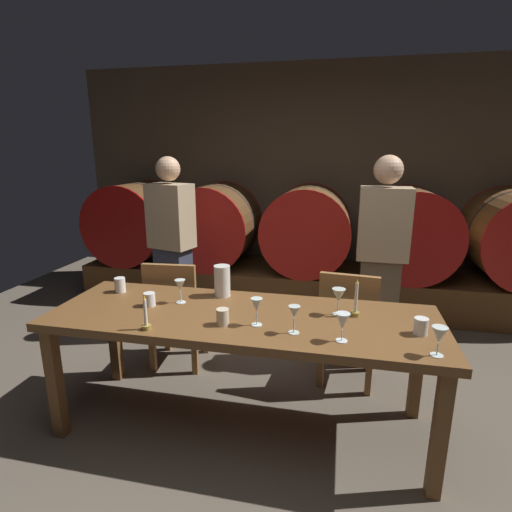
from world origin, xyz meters
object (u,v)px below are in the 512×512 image
at_px(wine_glass_far_left, 180,286).
at_px(wine_glass_center_right, 339,296).
at_px(dining_table, 242,326).
at_px(wine_glass_right, 343,322).
at_px(chair_right, 348,322).
at_px(cup_far_right, 421,326).
at_px(wine_barrel_left, 216,225).
at_px(wine_barrel_right, 408,232).
at_px(pitcher, 222,281).
at_px(wine_glass_left, 257,306).
at_px(wine_barrel_center, 308,228).
at_px(candle_left, 146,320).
at_px(cup_center_right, 223,317).
at_px(candle_right, 356,305).
at_px(cup_far_left, 120,285).
at_px(chair_left, 175,309).
at_px(guest_left, 172,246).
at_px(wine_glass_far_right, 439,336).
at_px(wine_glass_center_left, 294,313).
at_px(cup_center_left, 149,299).
at_px(wine_barrel_far_left, 137,222).
at_px(guest_right, 381,260).

distance_m(wine_glass_far_left, wine_glass_center_right, 0.97).
distance_m(dining_table, wine_glass_right, 0.64).
bearing_deg(wine_glass_far_left, chair_right, 26.28).
distance_m(chair_right, cup_far_right, 0.82).
height_order(wine_barrel_left, wine_barrel_right, same).
xyz_separation_m(pitcher, wine_glass_left, (0.32, -0.40, 0.01)).
height_order(wine_barrel_center, candle_left, wine_barrel_center).
bearing_deg(cup_center_right, candle_right, 21.20).
height_order(wine_barrel_right, cup_far_left, wine_barrel_right).
xyz_separation_m(chair_left, guest_left, (-0.26, 0.59, 0.35)).
relative_size(wine_barrel_center, wine_glass_far_right, 6.35).
height_order(chair_right, wine_glass_center_left, wine_glass_center_left).
bearing_deg(chair_left, wine_glass_left, 133.34).
relative_size(guest_left, wine_glass_center_left, 10.78).
bearing_deg(chair_right, guest_left, -13.39).
height_order(wine_barrel_right, cup_center_right, wine_barrel_right).
height_order(dining_table, pitcher, pitcher).
xyz_separation_m(pitcher, cup_far_right, (1.18, -0.33, -0.06)).
bearing_deg(wine_glass_far_left, wine_glass_left, -22.81).
relative_size(chair_right, cup_center_left, 10.37).
bearing_deg(wine_barrel_center, wine_glass_left, -91.67).
distance_m(wine_glass_far_left, wine_glass_center_left, 0.80).
relative_size(wine_barrel_left, pitcher, 4.48).
xyz_separation_m(candle_right, wine_glass_left, (-0.53, -0.24, 0.05)).
xyz_separation_m(wine_barrel_far_left, wine_barrel_center, (2.04, 0.00, 0.00)).
height_order(guest_left, pitcher, guest_left).
bearing_deg(candle_left, cup_far_left, 131.61).
bearing_deg(cup_center_left, wine_glass_far_right, -10.22).
relative_size(wine_barrel_left, guest_right, 0.56).
distance_m(guest_right, wine_glass_left, 1.39).
bearing_deg(guest_left, guest_right, -168.41).
bearing_deg(wine_glass_center_left, candle_left, -170.89).
bearing_deg(cup_center_left, wine_glass_right, -11.22).
height_order(wine_glass_center_left, cup_far_left, wine_glass_center_left).
height_order(candle_right, wine_glass_center_right, candle_right).
distance_m(guest_right, pitcher, 1.31).
xyz_separation_m(wine_barrel_left, wine_glass_right, (1.45, -2.45, 0.00)).
distance_m(chair_right, candle_left, 1.46).
relative_size(dining_table, cup_center_right, 24.78).
distance_m(candle_right, cup_far_right, 0.37).
bearing_deg(guest_right, wine_glass_center_right, 72.49).
bearing_deg(wine_glass_center_left, wine_barrel_left, 116.48).
distance_m(wine_glass_center_right, cup_far_left, 1.45).
xyz_separation_m(candle_right, wine_glass_far_left, (-1.07, -0.02, 0.05)).
relative_size(pitcher, wine_glass_center_left, 1.36).
xyz_separation_m(cup_center_left, cup_center_right, (0.52, -0.17, 0.00)).
bearing_deg(wine_glass_right, pitcher, 147.33).
bearing_deg(wine_glass_center_left, guest_left, 133.20).
relative_size(chair_right, cup_center_right, 9.55).
bearing_deg(guest_right, cup_center_right, 53.47).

